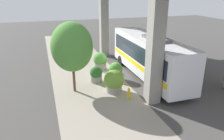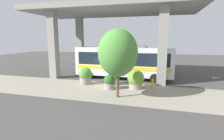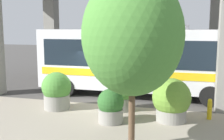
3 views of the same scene
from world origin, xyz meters
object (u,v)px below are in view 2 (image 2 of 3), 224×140
object	(u,v)px
street_tree_near	(118,53)
planter_middle	(86,76)
bus	(124,61)
planter_back	(110,82)
fire_hydrant	(152,83)
planter_extra	(115,77)
planter_front	(136,80)

from	to	relation	value
street_tree_near	planter_middle	bearing A→B (deg)	52.69
bus	planter_back	distance (m)	4.89
fire_hydrant	planter_extra	size ratio (longest dim) A/B	0.57
planter_front	planter_middle	xyz separation A→B (m)	(0.31, 5.20, 0.00)
planter_front	fire_hydrant	bearing A→B (deg)	-67.38
fire_hydrant	planter_front	bearing A→B (deg)	112.62
planter_middle	street_tree_near	distance (m)	5.88
street_tree_near	planter_extra	bearing A→B (deg)	18.26
planter_back	street_tree_near	xyz separation A→B (m)	(-2.04, -1.26, 2.85)
planter_back	planter_front	bearing A→B (deg)	-70.09
bus	planter_extra	bearing A→B (deg)	173.62
planter_front	planter_middle	size ratio (longest dim) A/B	1.01
planter_middle	planter_extra	xyz separation A→B (m)	(0.61, -2.92, -0.07)
street_tree_near	fire_hydrant	bearing A→B (deg)	-35.93
planter_front	planter_extra	distance (m)	2.46
planter_middle	planter_back	distance (m)	3.13
bus	street_tree_near	world-z (taller)	street_tree_near
fire_hydrant	bus	bearing A→B (deg)	47.08
fire_hydrant	planter_front	size ratio (longest dim) A/B	0.50
planter_front	planter_back	bearing A→B (deg)	109.91
fire_hydrant	street_tree_near	xyz separation A→B (m)	(-3.49, 2.53, 3.07)
planter_middle	fire_hydrant	bearing A→B (deg)	-87.29
bus	planter_front	distance (m)	4.48
bus	fire_hydrant	bearing A→B (deg)	-132.92
fire_hydrant	planter_extra	distance (m)	3.81
bus	planter_extra	xyz separation A→B (m)	(-2.92, 0.33, -1.31)
planter_extra	planter_middle	bearing A→B (deg)	101.84
bus	planter_back	world-z (taller)	bus
bus	planter_back	size ratio (longest dim) A/B	8.04
fire_hydrant	street_tree_near	world-z (taller)	street_tree_near
fire_hydrant	planter_middle	bearing A→B (deg)	92.71
planter_extra	street_tree_near	distance (m)	4.83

